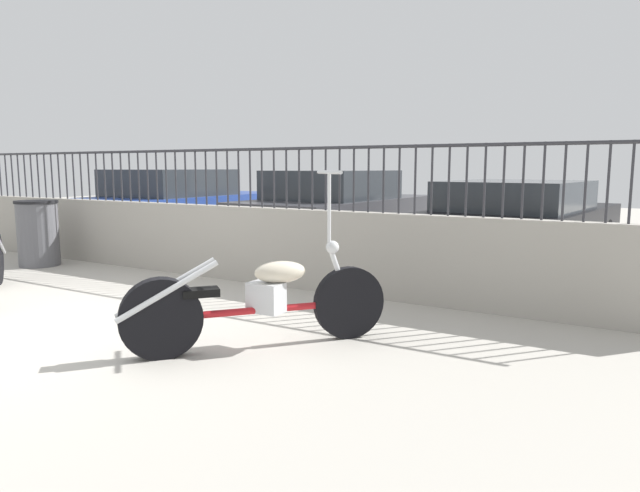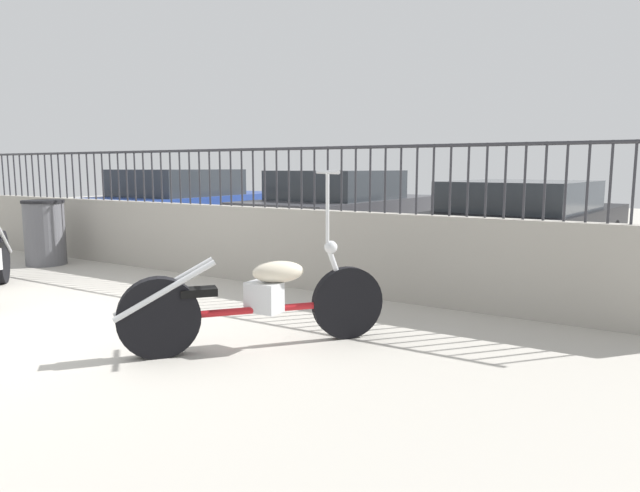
{
  "view_description": "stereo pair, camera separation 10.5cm",
  "coord_description": "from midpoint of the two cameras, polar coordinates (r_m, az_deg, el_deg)",
  "views": [
    {
      "loc": [
        4.85,
        -2.85,
        1.44
      ],
      "look_at": [
        2.11,
        1.73,
        0.7
      ],
      "focal_mm": 32.0,
      "sensor_mm": 36.0,
      "label": 1
    },
    {
      "loc": [
        4.94,
        -2.79,
        1.44
      ],
      "look_at": [
        2.11,
        1.73,
        0.7
      ],
      "focal_mm": 32.0,
      "sensor_mm": 36.0,
      "label": 2
    }
  ],
  "objects": [
    {
      "name": "trash_bin",
      "position": [
        9.34,
        -26.65,
        1.17
      ],
      "size": [
        0.6,
        0.6,
        0.96
      ],
      "color": "#56565B",
      "rests_on": "ground_plane"
    },
    {
      "name": "car_black",
      "position": [
        8.71,
        18.92,
        2.24
      ],
      "size": [
        2.35,
        4.57,
        1.25
      ],
      "rotation": [
        0.0,
        0.0,
        1.46
      ],
      "color": "black",
      "rests_on": "ground_plane"
    },
    {
      "name": "motorcycle_red",
      "position": [
        4.58,
        -8.08,
        -5.62
      ],
      "size": [
        1.49,
        1.76,
        1.42
      ],
      "rotation": [
        0.0,
        0.0,
        0.88
      ],
      "color": "black",
      "rests_on": "ground_plane"
    },
    {
      "name": "low_wall",
      "position": [
        7.52,
        -10.01,
        0.39
      ],
      "size": [
        10.5,
        0.18,
        0.95
      ],
      "color": "#9E998E",
      "rests_on": "ground_plane"
    },
    {
      "name": "fence_railing",
      "position": [
        7.45,
        -10.19,
        7.73
      ],
      "size": [
        10.5,
        0.04,
        0.73
      ],
      "color": "#2D2D33",
      "rests_on": "low_wall"
    },
    {
      "name": "ground_plane",
      "position": [
        5.83,
        -28.37,
        -7.37
      ],
      "size": [
        40.0,
        40.0,
        0.0
      ],
      "primitive_type": "plane",
      "color": "#ADA89E"
    },
    {
      "name": "car_dark_grey",
      "position": [
        9.86,
        1.36,
        3.57
      ],
      "size": [
        2.07,
        4.14,
        1.38
      ],
      "rotation": [
        0.0,
        0.0,
        1.52
      ],
      "color": "black",
      "rests_on": "ground_plane"
    },
    {
      "name": "car_blue",
      "position": [
        11.46,
        -14.31,
        3.96
      ],
      "size": [
        1.98,
        4.42,
        1.4
      ],
      "rotation": [
        0.0,
        0.0,
        1.59
      ],
      "color": "black",
      "rests_on": "ground_plane"
    }
  ]
}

